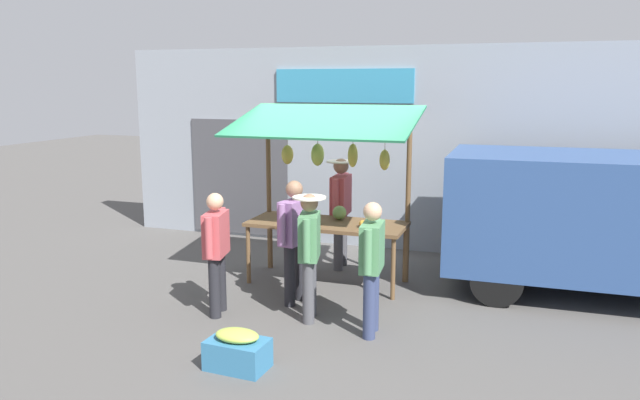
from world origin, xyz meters
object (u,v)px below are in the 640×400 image
(shopper_with_ponytail, at_px, (295,233))
(produce_crate_near, at_px, (238,351))
(market_stall, at_px, (328,175))
(shopper_with_shopping_bag, at_px, (372,260))
(vendor_with_sunhat, at_px, (341,204))
(parked_van, at_px, (609,214))
(shopper_in_striped_shirt, at_px, (216,246))
(shopper_in_grey_tee, at_px, (309,247))

(shopper_with_ponytail, height_order, produce_crate_near, shopper_with_ponytail)
(market_stall, bearing_deg, shopper_with_shopping_bag, 123.16)
(market_stall, relative_size, vendor_with_sunhat, 1.48)
(market_stall, distance_m, produce_crate_near, 3.17)
(parked_van, bearing_deg, produce_crate_near, 43.05)
(parked_van, bearing_deg, shopper_in_striped_shirt, 25.54)
(shopper_in_striped_shirt, relative_size, shopper_in_grey_tee, 0.99)
(produce_crate_near, bearing_deg, shopper_with_shopping_bag, -129.37)
(market_stall, xyz_separation_m, shopper_in_grey_tee, (-0.24, 1.41, -0.65))
(shopper_with_ponytail, distance_m, produce_crate_near, 2.07)
(market_stall, relative_size, shopper_in_striped_shirt, 1.65)
(shopper_with_shopping_bag, distance_m, shopper_with_ponytail, 1.36)
(vendor_with_sunhat, distance_m, shopper_with_ponytail, 1.67)
(shopper_with_ponytail, xyz_separation_m, produce_crate_near, (-0.14, 1.93, -0.73))
(vendor_with_sunhat, bearing_deg, produce_crate_near, -2.13)
(shopper_with_ponytail, height_order, parked_van, parked_van)
(shopper_with_ponytail, bearing_deg, produce_crate_near, -166.37)
(market_stall, relative_size, shopper_in_grey_tee, 1.63)
(vendor_with_sunhat, relative_size, produce_crate_near, 2.73)
(vendor_with_sunhat, relative_size, shopper_with_shopping_bag, 1.11)
(shopper_in_striped_shirt, relative_size, produce_crate_near, 2.44)
(shopper_in_grey_tee, xyz_separation_m, shopper_with_ponytail, (0.37, -0.47, 0.03))
(shopper_in_grey_tee, bearing_deg, produce_crate_near, 157.18)
(shopper_with_shopping_bag, bearing_deg, parked_van, -54.28)
(shopper_with_ponytail, distance_m, parked_van, 4.11)
(shopper_in_striped_shirt, xyz_separation_m, produce_crate_near, (-0.90, 1.26, -0.67))
(shopper_with_shopping_bag, height_order, produce_crate_near, shopper_with_shopping_bag)
(produce_crate_near, bearing_deg, shopper_with_ponytail, -85.74)
(shopper_with_ponytail, bearing_deg, parked_van, -57.81)
(shopper_with_ponytail, bearing_deg, shopper_with_shopping_bag, -110.10)
(shopper_in_grey_tee, xyz_separation_m, produce_crate_near, (0.23, 1.46, -0.71))
(market_stall, distance_m, shopper_in_grey_tee, 1.57)
(shopper_with_ponytail, relative_size, produce_crate_near, 2.58)
(shopper_in_grey_tee, relative_size, shopper_with_ponytail, 0.96)
(shopper_with_shopping_bag, height_order, shopper_in_grey_tee, shopper_in_grey_tee)
(vendor_with_sunhat, bearing_deg, shopper_with_shopping_bag, 22.05)
(parked_van, distance_m, produce_crate_near, 5.15)
(shopper_with_shopping_bag, xyz_separation_m, shopper_with_ponytail, (1.18, -0.67, 0.05))
(shopper_with_shopping_bag, distance_m, shopper_in_grey_tee, 0.83)
(shopper_in_striped_shirt, distance_m, shopper_with_ponytail, 1.01)
(vendor_with_sunhat, height_order, shopper_in_grey_tee, vendor_with_sunhat)
(shopper_in_striped_shirt, bearing_deg, market_stall, -40.80)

